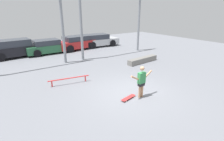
{
  "coord_description": "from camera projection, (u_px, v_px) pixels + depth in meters",
  "views": [
    {
      "loc": [
        -5.18,
        -5.88,
        3.9
      ],
      "look_at": [
        0.05,
        1.66,
        0.68
      ],
      "focal_mm": 28.0,
      "sensor_mm": 36.0,
      "label": 1
    }
  ],
  "objects": [
    {
      "name": "ground_plane",
      "position": [
        130.0,
        93.0,
        8.63
      ],
      "size": [
        36.0,
        36.0,
        0.0
      ],
      "primitive_type": "plane",
      "color": "slate"
    },
    {
      "name": "canopy_support_right",
      "position": [
        113.0,
        13.0,
        14.75
      ],
      "size": [
        6.21,
        0.2,
        5.79
      ],
      "color": "gray",
      "rests_on": "ground_plane"
    },
    {
      "name": "grind_rail",
      "position": [
        69.0,
        79.0,
        9.57
      ],
      "size": [
        2.21,
        0.46,
        0.36
      ],
      "rotation": [
        0.0,
        0.0,
        -0.18
      ],
      "color": "red",
      "rests_on": "ground_plane"
    },
    {
      "name": "skateboarder",
      "position": [
        141.0,
        80.0,
        7.95
      ],
      "size": [
        1.31,
        0.2,
        1.51
      ],
      "rotation": [
        0.0,
        0.0,
        0.03
      ],
      "color": "tan",
      "rests_on": "ground_plane"
    },
    {
      "name": "canopy_support_left",
      "position": [
        13.0,
        15.0,
        10.72
      ],
      "size": [
        6.21,
        0.2,
        5.79
      ],
      "color": "gray",
      "rests_on": "ground_plane"
    },
    {
      "name": "parked_car_green",
      "position": [
        48.0,
        47.0,
        16.19
      ],
      "size": [
        4.06,
        1.91,
        1.29
      ],
      "rotation": [
        0.0,
        0.0,
        0.02
      ],
      "color": "#28603D",
      "rests_on": "ground_plane"
    },
    {
      "name": "parked_car_silver",
      "position": [
        97.0,
        40.0,
        19.21
      ],
      "size": [
        4.67,
        2.08,
        1.36
      ],
      "rotation": [
        0.0,
        0.0,
        -0.06
      ],
      "color": "#B7BABF",
      "rests_on": "ground_plane"
    },
    {
      "name": "parked_car_black",
      "position": [
        16.0,
        49.0,
        14.97
      ],
      "size": [
        4.62,
        2.1,
        1.5
      ],
      "rotation": [
        0.0,
        0.0,
        0.06
      ],
      "color": "black",
      "rests_on": "ground_plane"
    },
    {
      "name": "skateboard",
      "position": [
        128.0,
        98.0,
        8.01
      ],
      "size": [
        0.86,
        0.38,
        0.08
      ],
      "rotation": [
        0.0,
        0.0,
        0.21
      ],
      "color": "red",
      "rests_on": "ground_plane"
    },
    {
      "name": "grind_box",
      "position": [
        143.0,
        60.0,
        13.49
      ],
      "size": [
        2.88,
        0.7,
        0.4
      ],
      "primitive_type": "cube",
      "rotation": [
        0.0,
        0.0,
        0.08
      ],
      "color": "slate",
      "rests_on": "ground_plane"
    },
    {
      "name": "parked_car_red",
      "position": [
        77.0,
        43.0,
        17.83
      ],
      "size": [
        4.33,
        2.2,
        1.37
      ],
      "rotation": [
        0.0,
        0.0,
        0.1
      ],
      "color": "red",
      "rests_on": "ground_plane"
    }
  ]
}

